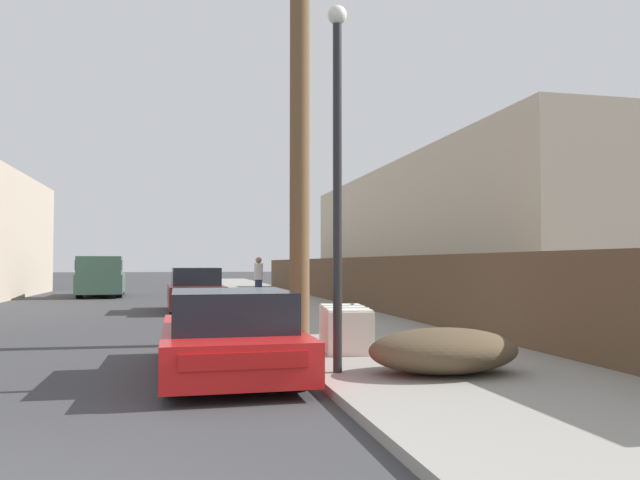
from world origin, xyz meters
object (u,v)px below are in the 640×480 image
Objects in this scene: parked_sports_car_red at (229,335)px; pedestrian at (259,278)px; street_lamp at (337,159)px; brush_pile at (444,351)px; utility_pole at (300,103)px; car_parked_mid at (195,291)px; discarded_fridge at (345,328)px; pickup_truck at (101,277)px.

parked_sports_car_red is 15.43m from pedestrian.
street_lamp is 2.91m from brush_pile.
pedestrian is (2.30, 15.25, 0.43)m from parked_sports_car_red.
street_lamp is 2.44× the size of brush_pile.
parked_sports_car_red is at bearing -117.21° from utility_pole.
pedestrian is at bearing 52.42° from car_parked_mid.
discarded_fridge is at bearing -91.03° from pedestrian.
discarded_fridge is 2.64m from brush_pile.
parked_sports_car_red is 11.78m from car_parked_mid.
pickup_truck is 0.60× the size of utility_pole.
brush_pile is (1.34, -0.38, -2.55)m from street_lamp.
pickup_truck reaches higher than discarded_fridge.
brush_pile is at bearing -67.48° from discarded_fridge.
car_parked_mid is 9.72m from utility_pole.
street_lamp is 16.26m from pedestrian.
parked_sports_car_red is at bearing 155.38° from brush_pile.
pedestrian is at bearing 97.03° from discarded_fridge.
pedestrian is (0.69, 12.10, -3.76)m from utility_pole.
utility_pole is 1.85× the size of street_lamp.
pickup_truck is 2.71× the size of brush_pile.
car_parked_mid reaches higher than discarded_fridge.
utility_pole reaches higher than brush_pile.
street_lamp is at bearing -84.83° from car_parked_mid.
parked_sports_car_red is 5.49m from utility_pole.
car_parked_mid is at bearing 97.04° from street_lamp.
discarded_fridge is at bearing 72.62° from street_lamp.
street_lamp is (1.56, -12.65, 2.31)m from car_parked_mid.
discarded_fridge reaches higher than brush_pile.
car_parked_mid is at bearing 101.83° from utility_pole.
pedestrian is at bearing 132.33° from pickup_truck.
brush_pile is at bearing 103.51° from pickup_truck.
parked_sports_car_red is 0.80× the size of pickup_truck.
pickup_truck is at bearing 115.32° from discarded_fridge.
parked_sports_car_red is 22.06m from pickup_truck.
pedestrian is at bearing 81.06° from parked_sports_car_red.
discarded_fridge is 0.38× the size of street_lamp.
pickup_truck is 9.16m from pedestrian.
car_parked_mid is 12.95m from street_lamp.
car_parked_mid is 13.34m from brush_pile.
street_lamp reaches higher than discarded_fridge.
discarded_fridge is 0.92× the size of brush_pile.
pedestrian reaches higher than parked_sports_car_red.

